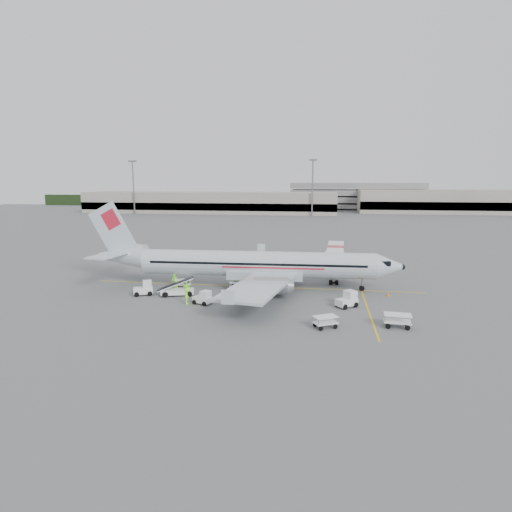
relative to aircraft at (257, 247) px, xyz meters
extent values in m
plane|color=#56595B|center=(-0.56, 0.64, -5.50)|extent=(360.00, 360.00, 0.00)
cube|color=yellow|center=(-0.56, 0.64, -5.50)|extent=(44.00, 0.20, 0.01)
cube|color=yellow|center=(13.44, -7.36, -5.50)|extent=(0.20, 20.00, 0.01)
cone|color=orange|center=(16.47, -1.54, -5.21)|extent=(0.36, 0.36, 0.59)
cone|color=orange|center=(-2.38, 11.22, -5.18)|extent=(0.40, 0.40, 0.65)
cone|color=orange|center=(-4.62, -8.31, -5.22)|extent=(0.35, 0.35, 0.56)
imported|color=#8EFF25|center=(-9.60, -4.12, -4.68)|extent=(0.72, 0.65, 1.65)
imported|color=#8EFF25|center=(-10.99, -1.01, -4.62)|extent=(1.08, 1.03, 1.77)
imported|color=#8EFF25|center=(-6.80, -8.65, -4.54)|extent=(0.94, 1.36, 1.93)
imported|color=#8EFF25|center=(-7.99, -5.04, -4.63)|extent=(1.11, 0.70, 1.75)
camera|label=1|loc=(8.07, -54.12, 8.42)|focal=30.00mm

